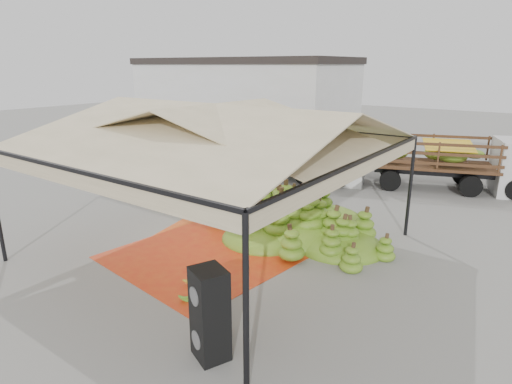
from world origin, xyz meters
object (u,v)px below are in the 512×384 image
Objects in this scene: banana_heap at (296,212)px; vendor at (309,180)px; speaker_stack at (210,314)px; truck_left at (304,152)px; truck_right at (463,158)px.

banana_heap is 2.88m from vendor.
speaker_stack is (1.81, -5.92, 0.17)m from banana_heap.
truck_left is at bearing -70.48° from vendor.
vendor is 0.31× the size of truck_left.
banana_heap is 6.20m from speaker_stack.
truck_right reaches higher than truck_left.
speaker_stack is at bearing -73.05° from banana_heap.
truck_right reaches higher than speaker_stack.
truck_right is at bearing 108.47° from speaker_stack.
banana_heap is at bearing -130.51° from truck_right.
speaker_stack reaches higher than banana_heap.
vendor reaches higher than speaker_stack.
vendor is at bearing 111.49° from banana_heap.
speaker_stack is 14.01m from truck_right.
truck_right is (3.05, 8.02, 0.66)m from banana_heap.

